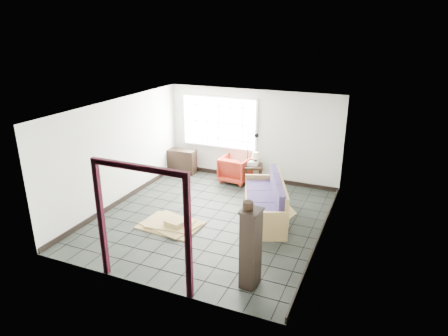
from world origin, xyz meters
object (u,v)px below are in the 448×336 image
at_px(tall_shelf, 251,248).
at_px(armchair, 236,168).
at_px(futon_sofa, 267,204).
at_px(side_table, 253,169).

bearing_deg(tall_shelf, armchair, 119.76).
xyz_separation_m(futon_sofa, tall_shelf, (0.50, -2.57, 0.38)).
height_order(futon_sofa, tall_shelf, tall_shelf).
bearing_deg(tall_shelf, side_table, 113.81).
xyz_separation_m(side_table, tall_shelf, (1.49, -4.43, 0.27)).
relative_size(futon_sofa, side_table, 3.56).
distance_m(armchair, tall_shelf, 4.88).
distance_m(side_table, tall_shelf, 4.68).
bearing_deg(armchair, tall_shelf, 119.08).
xyz_separation_m(armchair, side_table, (0.53, 0.00, 0.05)).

